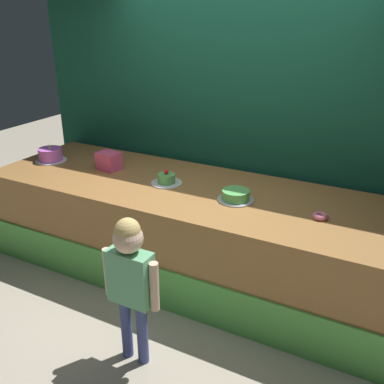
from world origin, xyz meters
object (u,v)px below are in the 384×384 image
donut (320,216)px  cake_center_left (166,179)px  cake_far_left (51,155)px  child_figure (130,273)px  cake_center_right (236,196)px  pink_box (109,161)px

donut → cake_center_left: 1.38m
donut → cake_far_left: size_ratio=0.36×
cake_center_left → child_figure: bearing=-70.5°
child_figure → cake_center_left: child_figure is taller
cake_center_right → donut: bearing=-1.7°
cake_center_left → pink_box: bearing=174.4°
cake_center_left → cake_center_right: bearing=-4.3°
pink_box → cake_center_right: bearing=-5.0°
pink_box → cake_far_left: bearing=-173.2°
pink_box → donut: pink_box is taller
pink_box → donut: 2.07m
cake_center_right → child_figure: bearing=-104.2°
cake_center_left → cake_center_right: (0.69, -0.05, 0.00)m
child_figure → cake_far_left: bearing=147.5°
child_figure → cake_center_left: 1.24m
child_figure → cake_center_right: bearing=75.8°
cake_center_left → cake_center_right: 0.69m
cake_far_left → cake_center_left: bearing=0.6°
child_figure → cake_far_left: size_ratio=3.55×
donut → pink_box: bearing=176.1°
donut → cake_center_right: 0.69m
cake_far_left → child_figure: bearing=-32.5°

